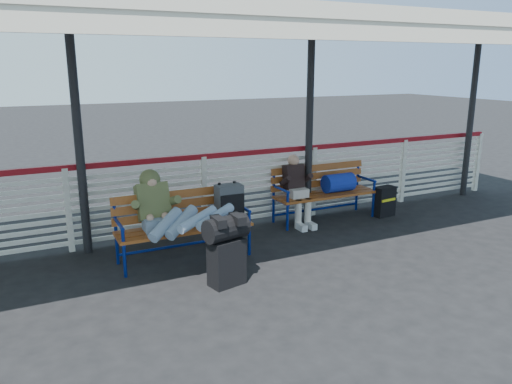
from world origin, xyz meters
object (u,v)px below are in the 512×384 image
companion_person (297,189)px  suitcase_side (384,201)px  bench_right (329,185)px  traveler_man (180,216)px  bench_left (200,213)px  luggage_stack (226,248)px

companion_person → suitcase_side: bearing=-9.2°
bench_right → traveler_man: size_ratio=1.10×
bench_left → bench_right: 2.64m
luggage_stack → bench_left: 1.04m
bench_left → companion_person: 2.00m
suitcase_side → traveler_man: bearing=-176.6°
bench_right → luggage_stack: bearing=-146.9°
bench_left → companion_person: (1.90, 0.62, -0.02)m
bench_left → bench_right: bearing=14.7°
suitcase_side → luggage_stack: bearing=-165.5°
bench_left → companion_person: size_ratio=1.57×
luggage_stack → bench_left: bearing=74.5°
bench_left → bench_right: bench_left is taller
companion_person → bench_right: bearing=3.9°
luggage_stack → traveler_man: 0.81m
bench_right → suitcase_side: 1.04m
bench_left → suitcase_side: 3.53m
luggage_stack → bench_left: size_ratio=0.48×
bench_left → bench_right: (2.55, 0.67, -0.03)m
traveler_man → bench_right: bearing=18.9°
companion_person → suitcase_side: size_ratio=2.19×
companion_person → suitcase_side: 1.66m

